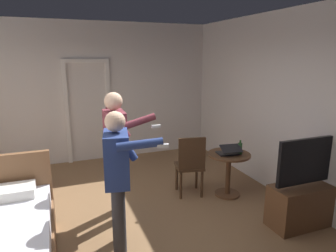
% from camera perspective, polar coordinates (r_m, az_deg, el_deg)
% --- Properties ---
extents(ground_plane, '(6.54, 6.54, 0.00)m').
position_cam_1_polar(ground_plane, '(4.09, -7.27, -19.41)').
color(ground_plane, olive).
extents(wall_back, '(5.27, 0.12, 2.88)m').
position_cam_1_polar(wall_back, '(6.48, -14.15, 6.18)').
color(wall_back, silver).
rests_on(wall_back, ground_plane).
extents(wall_right, '(0.12, 6.19, 2.88)m').
position_cam_1_polar(wall_right, '(4.80, 23.60, 3.04)').
color(wall_right, silver).
rests_on(wall_right, ground_plane).
extents(doorway_frame, '(0.93, 0.08, 2.13)m').
position_cam_1_polar(doorway_frame, '(6.42, -15.04, 4.10)').
color(doorway_frame, white).
rests_on(doorway_frame, ground_plane).
extents(tv_flatscreen, '(1.02, 0.40, 1.20)m').
position_cam_1_polar(tv_flatscreen, '(4.43, 24.73, -12.48)').
color(tv_flatscreen, brown).
rests_on(tv_flatscreen, ground_plane).
extents(side_table, '(0.67, 0.67, 0.70)m').
position_cam_1_polar(side_table, '(4.88, 11.45, -7.68)').
color(side_table, brown).
rests_on(side_table, ground_plane).
extents(laptop, '(0.36, 0.36, 0.17)m').
position_cam_1_polar(laptop, '(4.74, 11.52, -4.78)').
color(laptop, black).
rests_on(laptop, side_table).
extents(bottle_on_table, '(0.06, 0.06, 0.22)m').
position_cam_1_polar(bottle_on_table, '(4.79, 13.56, -4.15)').
color(bottle_on_table, '#215125').
rests_on(bottle_on_table, side_table).
extents(wooden_chair, '(0.50, 0.50, 0.99)m').
position_cam_1_polar(wooden_chair, '(4.75, 4.27, -7.13)').
color(wooden_chair, '#4C331E').
rests_on(wooden_chair, ground_plane).
extents(person_blue_shirt, '(0.64, 0.70, 1.63)m').
position_cam_1_polar(person_blue_shirt, '(3.38, -9.50, -8.67)').
color(person_blue_shirt, '#333338').
rests_on(person_blue_shirt, ground_plane).
extents(person_striped_shirt, '(0.68, 0.60, 1.74)m').
position_cam_1_polar(person_striped_shirt, '(4.07, -9.86, -3.85)').
color(person_striped_shirt, slate).
rests_on(person_striped_shirt, ground_plane).
extents(suitcase_dark, '(0.53, 0.34, 0.31)m').
position_cam_1_polar(suitcase_dark, '(5.62, -25.47, -9.42)').
color(suitcase_dark, '#4C1919').
rests_on(suitcase_dark, ground_plane).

